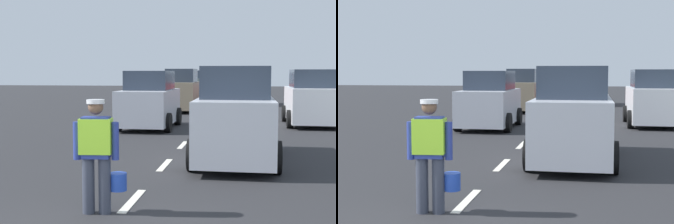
% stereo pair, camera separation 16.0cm
% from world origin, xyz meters
% --- Properties ---
extents(ground_plane, '(96.00, 96.00, 0.00)m').
position_xyz_m(ground_plane, '(0.00, 21.00, 0.00)').
color(ground_plane, '#28282B').
extents(lane_center_line, '(0.14, 46.40, 0.01)m').
position_xyz_m(lane_center_line, '(0.00, 25.20, 0.00)').
color(lane_center_line, silver).
rests_on(lane_center_line, ground).
extents(road_worker, '(0.75, 0.42, 1.67)m').
position_xyz_m(road_worker, '(-0.34, 1.98, 0.93)').
color(road_worker, '#383D4C').
rests_on(road_worker, ground).
extents(car_parked_far, '(2.09, 4.02, 2.18)m').
position_xyz_m(car_parked_far, '(4.30, 14.67, 1.01)').
color(car_parked_far, silver).
rests_on(car_parked_far, ground).
extents(car_outgoing_ahead, '(1.91, 4.33, 2.19)m').
position_xyz_m(car_outgoing_ahead, '(1.54, 6.51, 1.02)').
color(car_outgoing_ahead, silver).
rests_on(car_outgoing_ahead, ground).
extents(car_oncoming_third, '(2.08, 4.36, 2.26)m').
position_xyz_m(car_oncoming_third, '(-1.73, 37.12, 1.05)').
color(car_oncoming_third, slate).
rests_on(car_oncoming_third, ground).
extents(car_oncoming_lead, '(2.00, 3.87, 2.12)m').
position_xyz_m(car_oncoming_lead, '(-1.79, 12.70, 0.98)').
color(car_oncoming_lead, silver).
rests_on(car_oncoming_lead, ground).
extents(car_oncoming_second, '(1.92, 3.98, 2.26)m').
position_xyz_m(car_oncoming_second, '(-1.66, 20.46, 1.05)').
color(car_oncoming_second, gray).
rests_on(car_oncoming_second, ground).
extents(car_outgoing_far, '(1.88, 3.81, 2.07)m').
position_xyz_m(car_outgoing_far, '(1.79, 26.37, 0.96)').
color(car_outgoing_far, red).
rests_on(car_outgoing_far, ground).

